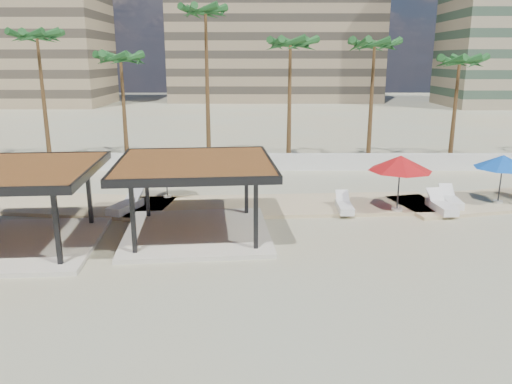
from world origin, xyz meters
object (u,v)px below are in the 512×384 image
at_px(lounger_a, 126,206).
at_px(lounger_b, 344,206).
at_px(pavilion_west, 13,200).
at_px(lounger_c, 441,206).
at_px(pavilion_central, 196,191).
at_px(lounger_d, 450,200).
at_px(umbrella_c, 400,163).

distance_m(lounger_a, lounger_b, 11.05).
xyz_separation_m(pavilion_west, lounger_c, (19.26, 4.65, -1.63)).
distance_m(pavilion_central, lounger_b, 7.93).
height_order(pavilion_west, lounger_d, pavilion_west).
distance_m(pavilion_central, lounger_c, 12.49).
bearing_deg(lounger_a, lounger_c, -70.91).
bearing_deg(umbrella_c, pavilion_west, -164.89).
bearing_deg(pavilion_central, umbrella_c, 11.79).
bearing_deg(pavilion_west, lounger_b, 13.43).
xyz_separation_m(umbrella_c, lounger_b, (-2.65, 0.08, -2.23)).
xyz_separation_m(pavilion_central, lounger_b, (7.09, 3.13, -1.63)).
xyz_separation_m(lounger_b, lounger_c, (4.90, -0.02, 0.02)).
bearing_deg(pavilion_west, lounger_a, 49.89).
xyz_separation_m(pavilion_central, umbrella_c, (9.74, 3.06, 0.60)).
relative_size(umbrella_c, lounger_b, 1.60).
height_order(lounger_c, lounger_d, lounger_c).
distance_m(pavilion_west, umbrella_c, 17.64).
bearing_deg(pavilion_west, lounger_d, 11.23).
xyz_separation_m(pavilion_west, lounger_a, (3.32, 4.65, -1.63)).
bearing_deg(pavilion_central, lounger_c, 8.92).
bearing_deg(lounger_d, pavilion_central, 112.16).
relative_size(umbrella_c, lounger_d, 1.44).
relative_size(pavilion_central, lounger_b, 3.41).
relative_size(lounger_a, lounger_b, 1.20).
height_order(pavilion_central, lounger_a, pavilion_central).
height_order(umbrella_c, lounger_d, umbrella_c).
bearing_deg(lounger_c, lounger_a, 84.79).
distance_m(lounger_a, lounger_c, 15.95).
distance_m(lounger_c, lounger_d, 1.35).
bearing_deg(lounger_a, pavilion_central, -109.10).
relative_size(pavilion_west, umbrella_c, 2.13).
bearing_deg(umbrella_c, lounger_c, 1.37).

